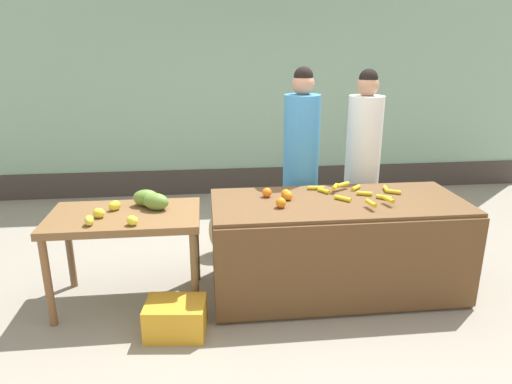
# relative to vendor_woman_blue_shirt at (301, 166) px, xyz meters

# --- Properties ---
(ground_plane) EXTENTS (24.00, 24.00, 0.00)m
(ground_plane) POSITION_rel_vendor_woman_blue_shirt_xyz_m (-0.28, -0.69, -0.95)
(ground_plane) COLOR gray
(market_wall_back) EXTENTS (8.34, 0.23, 3.27)m
(market_wall_back) POSITION_rel_vendor_woman_blue_shirt_xyz_m (-0.28, 2.30, 0.65)
(market_wall_back) COLOR #8CB299
(market_wall_back) RESTS_ON ground
(fruit_stall_counter) EXTENTS (2.12, 0.91, 0.83)m
(fruit_stall_counter) POSITION_rel_vendor_woman_blue_shirt_xyz_m (0.18, -0.70, -0.54)
(fruit_stall_counter) COLOR brown
(fruit_stall_counter) RESTS_ON ground
(side_table_wooden) EXTENTS (1.20, 0.70, 0.78)m
(side_table_wooden) POSITION_rel_vendor_woman_blue_shirt_xyz_m (-1.58, -0.69, -0.27)
(side_table_wooden) COLOR brown
(side_table_wooden) RESTS_ON ground
(banana_bunch_pile) EXTENTS (0.79, 0.64, 0.07)m
(banana_bunch_pile) POSITION_rel_vendor_woman_blue_shirt_xyz_m (0.38, -0.58, -0.10)
(banana_bunch_pile) COLOR gold
(banana_bunch_pile) RESTS_ON fruit_stall_counter
(orange_pile) EXTENTS (0.24, 0.37, 0.08)m
(orange_pile) POSITION_rel_vendor_woman_blue_shirt_xyz_m (-0.31, -0.65, -0.08)
(orange_pile) COLOR orange
(orange_pile) RESTS_ON fruit_stall_counter
(mango_papaya_pile) EXTENTS (0.63, 0.60, 0.14)m
(mango_papaya_pile) POSITION_rel_vendor_woman_blue_shirt_xyz_m (-1.42, -0.61, -0.11)
(mango_papaya_pile) COLOR #D6C748
(mango_papaya_pile) RESTS_ON side_table_wooden
(vendor_woman_blue_shirt) EXTENTS (0.34, 0.34, 1.89)m
(vendor_woman_blue_shirt) POSITION_rel_vendor_woman_blue_shirt_xyz_m (0.00, 0.00, 0.00)
(vendor_woman_blue_shirt) COLOR #33333D
(vendor_woman_blue_shirt) RESTS_ON ground
(vendor_woman_white_shirt) EXTENTS (0.34, 0.34, 1.86)m
(vendor_woman_white_shirt) POSITION_rel_vendor_woman_blue_shirt_xyz_m (0.64, 0.08, -0.01)
(vendor_woman_white_shirt) COLOR #33333D
(vendor_woman_white_shirt) RESTS_ON ground
(produce_crate) EXTENTS (0.47, 0.37, 0.26)m
(produce_crate) POSITION_rel_vendor_woman_blue_shirt_xyz_m (-1.17, -1.21, -0.82)
(produce_crate) COLOR gold
(produce_crate) RESTS_ON ground
(produce_sack) EXTENTS (0.38, 0.33, 0.52)m
(produce_sack) POSITION_rel_vendor_woman_blue_shirt_xyz_m (-0.73, 0.13, -0.69)
(produce_sack) COLOR tan
(produce_sack) RESTS_ON ground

